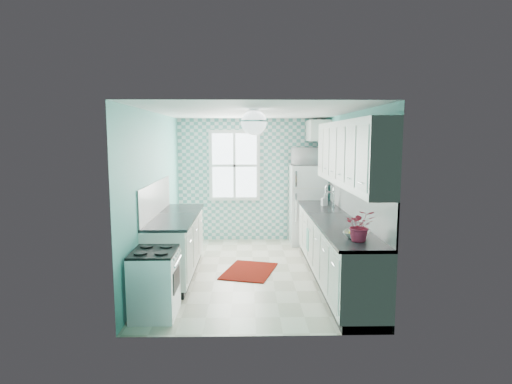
{
  "coord_description": "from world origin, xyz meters",
  "views": [
    {
      "loc": [
        -0.09,
        -6.56,
        2.13
      ],
      "look_at": [
        0.05,
        0.25,
        1.25
      ],
      "focal_mm": 30.0,
      "sensor_mm": 36.0,
      "label": 1
    }
  ],
  "objects_px": {
    "ceiling_light": "(254,122)",
    "microwave": "(308,156)",
    "fridge": "(307,205)",
    "potted_plant": "(360,225)",
    "fruit_bowl": "(356,235)",
    "stove": "(155,282)",
    "sink": "(323,208)"
  },
  "relations": [
    {
      "from": "ceiling_light",
      "to": "fruit_bowl",
      "type": "xyz_separation_m",
      "value": [
        1.2,
        -0.82,
        -1.35
      ]
    },
    {
      "from": "ceiling_light",
      "to": "sink",
      "type": "relative_size",
      "value": 0.66
    },
    {
      "from": "stove",
      "to": "microwave",
      "type": "relative_size",
      "value": 1.25
    },
    {
      "from": "sink",
      "to": "microwave",
      "type": "relative_size",
      "value": 0.86
    },
    {
      "from": "fruit_bowl",
      "to": "microwave",
      "type": "bearing_deg",
      "value": 91.5
    },
    {
      "from": "fruit_bowl",
      "to": "microwave",
      "type": "xyz_separation_m",
      "value": [
        -0.09,
        3.44,
        0.77
      ]
    },
    {
      "from": "stove",
      "to": "fruit_bowl",
      "type": "bearing_deg",
      "value": -2.06
    },
    {
      "from": "fridge",
      "to": "potted_plant",
      "type": "bearing_deg",
      "value": -86.43
    },
    {
      "from": "fridge",
      "to": "stove",
      "type": "distance_m",
      "value": 4.16
    },
    {
      "from": "fruit_bowl",
      "to": "potted_plant",
      "type": "xyz_separation_m",
      "value": [
        0.0,
        -0.18,
        0.15
      ]
    },
    {
      "from": "ceiling_light",
      "to": "stove",
      "type": "bearing_deg",
      "value": -145.66
    },
    {
      "from": "fridge",
      "to": "stove",
      "type": "height_order",
      "value": "fridge"
    },
    {
      "from": "ceiling_light",
      "to": "potted_plant",
      "type": "distance_m",
      "value": 1.97
    },
    {
      "from": "ceiling_light",
      "to": "fridge",
      "type": "distance_m",
      "value": 3.24
    },
    {
      "from": "sink",
      "to": "fruit_bowl",
      "type": "distance_m",
      "value": 2.21
    },
    {
      "from": "fridge",
      "to": "fruit_bowl",
      "type": "xyz_separation_m",
      "value": [
        0.09,
        -3.44,
        0.19
      ]
    },
    {
      "from": "microwave",
      "to": "ceiling_light",
      "type": "bearing_deg",
      "value": 63.15
    },
    {
      "from": "stove",
      "to": "fridge",
      "type": "bearing_deg",
      "value": 54.01
    },
    {
      "from": "fridge",
      "to": "microwave",
      "type": "bearing_deg",
      "value": 56.39
    },
    {
      "from": "ceiling_light",
      "to": "stove",
      "type": "height_order",
      "value": "ceiling_light"
    },
    {
      "from": "ceiling_light",
      "to": "microwave",
      "type": "bearing_deg",
      "value": 67.07
    },
    {
      "from": "fridge",
      "to": "microwave",
      "type": "height_order",
      "value": "microwave"
    },
    {
      "from": "ceiling_light",
      "to": "stove",
      "type": "xyz_separation_m",
      "value": [
        -1.2,
        -0.82,
        -1.91
      ]
    },
    {
      "from": "ceiling_light",
      "to": "sink",
      "type": "xyz_separation_m",
      "value": [
        1.2,
        1.39,
        -1.39
      ]
    },
    {
      "from": "stove",
      "to": "fruit_bowl",
      "type": "xyz_separation_m",
      "value": [
        2.4,
        0.0,
        0.57
      ]
    },
    {
      "from": "fridge",
      "to": "ceiling_light",
      "type": "bearing_deg",
      "value": -110.79
    },
    {
      "from": "ceiling_light",
      "to": "fruit_bowl",
      "type": "relative_size",
      "value": 1.17
    },
    {
      "from": "fridge",
      "to": "potted_plant",
      "type": "height_order",
      "value": "fridge"
    },
    {
      "from": "ceiling_light",
      "to": "microwave",
      "type": "distance_m",
      "value": 2.91
    },
    {
      "from": "sink",
      "to": "potted_plant",
      "type": "height_order",
      "value": "sink"
    },
    {
      "from": "potted_plant",
      "to": "microwave",
      "type": "relative_size",
      "value": 0.6
    },
    {
      "from": "fridge",
      "to": "microwave",
      "type": "xyz_separation_m",
      "value": [
        0.0,
        0.0,
        0.96
      ]
    }
  ]
}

